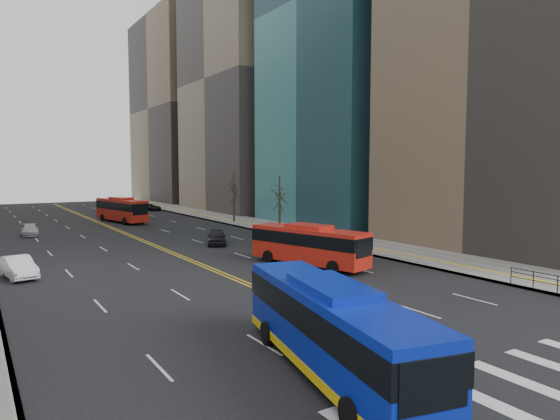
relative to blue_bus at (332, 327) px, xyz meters
name	(u,v)px	position (x,y,z in m)	size (l,w,h in m)	color
ground	(500,389)	(4.18, -4.00, -1.80)	(220.00, 220.00, 0.00)	black
sidewalk_right	(269,226)	(21.68, 41.00, -1.72)	(7.00, 130.00, 0.15)	gray
crosswalk	(500,389)	(4.18, -4.00, -1.79)	(26.70, 4.00, 0.01)	silver
centerline	(111,227)	(4.18, 51.00, -1.79)	(0.55, 100.00, 0.01)	gold
office_towers	(85,56)	(4.30, 64.51, 22.13)	(83.00, 134.00, 58.00)	gray
pedestrian_railing	(558,281)	(18.48, 2.00, -0.97)	(0.06, 6.06, 1.02)	black
street_trees	(81,200)	(-3.00, 30.55, 3.08)	(35.20, 47.20, 7.60)	#2D221B
blue_bus	(332,327)	(0.00, 0.00, 0.00)	(4.89, 12.01, 3.43)	#0B22A9
red_bus_near	(309,243)	(11.04, 17.08, 0.01)	(4.88, 10.35, 3.23)	red
red_bus_far	(121,208)	(7.02, 56.76, 0.16)	(4.64, 11.35, 3.51)	red
car_white	(18,267)	(-8.32, 24.21, -1.05)	(1.58, 4.54, 1.50)	white
car_dark_mid	(217,237)	(9.62, 30.82, -1.03)	(1.80, 4.48, 1.53)	black
car_silver	(30,230)	(-5.39, 47.86, -1.18)	(1.73, 4.26, 1.24)	#A9A8AE
car_dark_far	(152,207)	(16.68, 73.65, -1.20)	(1.98, 4.29, 1.19)	black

